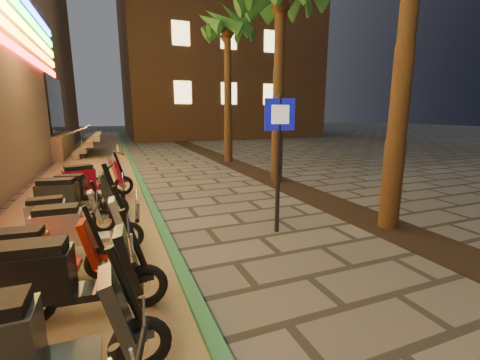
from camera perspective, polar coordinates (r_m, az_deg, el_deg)
name	(u,v)px	position (r m, az deg, el deg)	size (l,w,h in m)	color
ground	(287,324)	(4.10, 8.43, -23.93)	(120.00, 120.00, 0.00)	#474442
parking_strip	(89,178)	(13.09, -25.24, 0.25)	(3.40, 60.00, 0.01)	#8C7251
green_curb	(137,174)	(13.08, -17.83, 1.01)	(0.18, 60.00, 0.10)	#296D44
planting_strip	(308,194)	(9.78, 12.00, -2.46)	(1.20, 40.00, 0.02)	black
apartment_block	(211,14)	(37.83, -5.13, 27.36)	(18.00, 16.06, 25.00)	brown
palm_c	(280,6)	(11.68, 7.19, 28.40)	(2.97, 3.02, 6.91)	#472D19
palm_d	(228,33)	(16.17, -2.23, 24.59)	(2.97, 3.02, 7.16)	#472D19
pedestrian_sign	(279,145)	(6.30, 6.92, 6.18)	(0.60, 0.12, 2.74)	black
scooter_4	(25,344)	(3.38, -33.86, -23.10)	(1.84, 0.65, 1.30)	black
scooter_5	(63,276)	(4.32, -28.93, -14.69)	(1.85, 0.66, 1.30)	black
scooter_6	(40,254)	(5.26, -31.95, -11.17)	(1.62, 0.59, 1.14)	black
scooter_7	(76,228)	(6.01, -27.12, -7.63)	(1.69, 0.59, 1.19)	black
scooter_8	(61,215)	(7.05, -29.18, -5.44)	(1.55, 0.54, 1.09)	black
scooter_9	(72,198)	(7.92, -27.67, -2.82)	(1.86, 0.79, 1.30)	black
scooter_10	(81,190)	(8.96, -26.35, -1.54)	(1.64, 0.73, 1.15)	black
scooter_11	(91,180)	(9.81, -24.99, 0.02)	(1.84, 0.88, 1.30)	black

